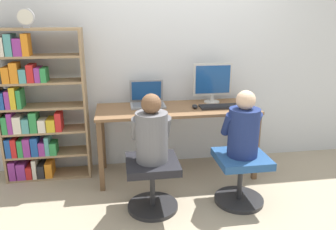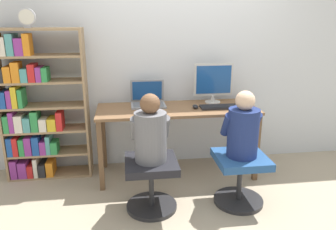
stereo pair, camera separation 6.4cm
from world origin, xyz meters
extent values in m
plane|color=tan|center=(0.00, 0.00, 0.00)|extent=(14.00, 14.00, 0.00)
cube|color=silver|center=(0.00, 0.68, 1.30)|extent=(10.00, 0.05, 2.60)
cube|color=brown|center=(0.00, 0.31, 0.76)|extent=(1.72, 0.62, 0.03)
cube|color=brown|center=(-0.82, 0.04, 0.37)|extent=(0.05, 0.05, 0.74)
cube|color=brown|center=(0.82, 0.04, 0.37)|extent=(0.05, 0.05, 0.74)
cube|color=brown|center=(-0.82, 0.58, 0.37)|extent=(0.05, 0.05, 0.74)
cube|color=brown|center=(0.82, 0.58, 0.37)|extent=(0.05, 0.05, 0.74)
cylinder|color=beige|center=(0.43, 0.47, 0.78)|extent=(0.18, 0.18, 0.01)
cylinder|color=beige|center=(0.43, 0.47, 0.82)|extent=(0.04, 0.04, 0.07)
cube|color=beige|center=(0.43, 0.47, 1.04)|extent=(0.44, 0.02, 0.36)
cube|color=#19478C|center=(0.43, 0.46, 1.04)|extent=(0.39, 0.01, 0.31)
cube|color=gray|center=(-0.30, 0.41, 0.78)|extent=(0.37, 0.25, 0.02)
cube|color=slate|center=(-0.30, 0.41, 0.79)|extent=(0.33, 0.20, 0.00)
cube|color=gray|center=(-0.30, 0.56, 0.92)|extent=(0.37, 0.05, 0.25)
cube|color=#19478C|center=(-0.30, 0.55, 0.92)|extent=(0.33, 0.04, 0.21)
cube|color=#232326|center=(0.46, 0.24, 0.78)|extent=(0.44, 0.16, 0.02)
cube|color=black|center=(0.46, 0.24, 0.80)|extent=(0.41, 0.13, 0.00)
ellipsoid|color=black|center=(0.19, 0.26, 0.79)|extent=(0.06, 0.11, 0.04)
cylinder|color=#262628|center=(0.49, -0.38, 0.02)|extent=(0.47, 0.47, 0.04)
cylinder|color=#262628|center=(0.49, -0.38, 0.22)|extent=(0.05, 0.05, 0.38)
cube|color=#234C84|center=(0.49, -0.38, 0.45)|extent=(0.46, 0.46, 0.07)
cylinder|color=#262628|center=(-0.34, -0.36, 0.02)|extent=(0.47, 0.47, 0.04)
cylinder|color=#262628|center=(-0.34, -0.36, 0.22)|extent=(0.05, 0.05, 0.38)
cube|color=black|center=(-0.34, -0.36, 0.45)|extent=(0.46, 0.46, 0.07)
cylinder|color=navy|center=(0.49, -0.38, 0.71)|extent=(0.28, 0.28, 0.45)
sphere|color=beige|center=(0.49, -0.38, 1.01)|extent=(0.17, 0.17, 0.17)
cylinder|color=navy|center=(0.36, -0.31, 0.77)|extent=(0.08, 0.19, 0.25)
cylinder|color=navy|center=(0.62, -0.31, 0.77)|extent=(0.08, 0.19, 0.25)
cylinder|color=slate|center=(-0.34, -0.36, 0.71)|extent=(0.28, 0.28, 0.44)
sphere|color=brown|center=(-0.34, -0.36, 1.01)|extent=(0.17, 0.17, 0.17)
cylinder|color=slate|center=(-0.48, -0.30, 0.77)|extent=(0.08, 0.20, 0.25)
cylinder|color=slate|center=(-0.21, -0.30, 0.77)|extent=(0.08, 0.20, 0.25)
cube|color=#997A56|center=(-1.83, 0.46, 0.80)|extent=(0.02, 0.27, 1.61)
cube|color=#997A56|center=(-0.97, 0.46, 0.80)|extent=(0.02, 0.27, 1.61)
cube|color=#997A56|center=(-1.40, 0.46, 0.01)|extent=(0.84, 0.26, 0.02)
cube|color=#997A56|center=(-1.40, 0.46, 0.28)|extent=(0.84, 0.26, 0.02)
cube|color=#997A56|center=(-1.40, 0.46, 0.54)|extent=(0.84, 0.26, 0.02)
cube|color=#997A56|center=(-1.40, 0.46, 0.80)|extent=(0.84, 0.26, 0.02)
cube|color=#997A56|center=(-1.40, 0.46, 1.07)|extent=(0.84, 0.26, 0.02)
cube|color=#997A56|center=(-1.40, 0.46, 1.33)|extent=(0.84, 0.26, 0.02)
cube|color=#997A56|center=(-1.40, 0.46, 1.59)|extent=(0.84, 0.26, 0.02)
cube|color=#8C338C|center=(-1.77, 0.42, 0.13)|extent=(0.07, 0.17, 0.20)
cube|color=#8C338C|center=(-1.68, 0.45, 0.11)|extent=(0.09, 0.23, 0.18)
cube|color=red|center=(-1.61, 0.45, 0.09)|extent=(0.06, 0.23, 0.14)
cube|color=silver|center=(-1.55, 0.42, 0.13)|extent=(0.04, 0.18, 0.21)
cube|color=#262628|center=(-1.48, 0.44, 0.09)|extent=(0.07, 0.23, 0.14)
cube|color=orange|center=(-1.40, 0.44, 0.11)|extent=(0.07, 0.22, 0.16)
cube|color=#1E4C9E|center=(-1.78, 0.44, 0.39)|extent=(0.06, 0.23, 0.20)
cube|color=red|center=(-1.72, 0.43, 0.39)|extent=(0.05, 0.20, 0.20)
cube|color=#2D8C47|center=(-1.66, 0.44, 0.38)|extent=(0.05, 0.22, 0.18)
cube|color=#8C338C|center=(-1.60, 0.45, 0.39)|extent=(0.07, 0.23, 0.20)
cube|color=#1E4C9E|center=(-1.52, 0.41, 0.39)|extent=(0.07, 0.15, 0.20)
cube|color=#8C338C|center=(-1.45, 0.43, 0.36)|extent=(0.06, 0.19, 0.15)
cube|color=teal|center=(-1.39, 0.44, 0.39)|extent=(0.04, 0.23, 0.20)
cube|color=#2D8C47|center=(-1.33, 0.41, 0.35)|extent=(0.07, 0.17, 0.13)
cube|color=#2D8C47|center=(-1.78, 0.41, 0.64)|extent=(0.05, 0.16, 0.18)
cube|color=#8C338C|center=(-1.73, 0.42, 0.66)|extent=(0.05, 0.18, 0.22)
cube|color=silver|center=(-1.66, 0.41, 0.64)|extent=(0.08, 0.16, 0.18)
cube|color=teal|center=(-1.58, 0.41, 0.63)|extent=(0.07, 0.16, 0.15)
cube|color=#2D8C47|center=(-1.50, 0.42, 0.66)|extent=(0.07, 0.18, 0.21)
cube|color=silver|center=(-1.42, 0.41, 0.62)|extent=(0.08, 0.15, 0.13)
cube|color=gold|center=(-1.33, 0.43, 0.62)|extent=(0.09, 0.19, 0.13)
cube|color=red|center=(-1.25, 0.42, 0.65)|extent=(0.06, 0.18, 0.20)
cube|color=#1E4C9E|center=(-1.78, 0.44, 0.90)|extent=(0.06, 0.22, 0.17)
cube|color=#8C338C|center=(-1.72, 0.43, 0.91)|extent=(0.05, 0.20, 0.18)
cube|color=gold|center=(-1.66, 0.44, 0.93)|extent=(0.05, 0.21, 0.22)
cube|color=#2D8C47|center=(-1.61, 0.42, 0.91)|extent=(0.04, 0.19, 0.19)
cube|color=#262628|center=(-1.77, 0.43, 1.15)|extent=(0.07, 0.19, 0.14)
cube|color=orange|center=(-1.70, 0.44, 1.16)|extent=(0.07, 0.21, 0.16)
cube|color=orange|center=(-1.62, 0.41, 1.18)|extent=(0.08, 0.15, 0.20)
cube|color=teal|center=(-1.54, 0.42, 1.15)|extent=(0.07, 0.19, 0.14)
cube|color=red|center=(-1.47, 0.43, 1.17)|extent=(0.07, 0.19, 0.18)
cube|color=#8C338C|center=(-1.40, 0.43, 1.15)|extent=(0.05, 0.21, 0.15)
cube|color=#2D8C47|center=(-1.35, 0.42, 1.15)|extent=(0.05, 0.18, 0.14)
cube|color=silver|center=(-1.71, 0.42, 1.43)|extent=(0.05, 0.18, 0.18)
cube|color=teal|center=(-1.64, 0.44, 1.45)|extent=(0.07, 0.22, 0.21)
cube|color=#8C338C|center=(-1.56, 0.42, 1.43)|extent=(0.08, 0.17, 0.17)
cube|color=orange|center=(-1.48, 0.41, 1.45)|extent=(0.06, 0.15, 0.21)
cube|color=#B2B2B7|center=(-1.46, 0.39, 1.62)|extent=(0.06, 0.03, 0.02)
cylinder|color=#B2B2B7|center=(-1.46, 0.39, 1.71)|extent=(0.17, 0.02, 0.17)
cylinder|color=silver|center=(-1.46, 0.37, 1.71)|extent=(0.14, 0.00, 0.14)
camera|label=1|loc=(-0.62, -3.02, 1.72)|focal=35.00mm
camera|label=2|loc=(-0.55, -3.03, 1.72)|focal=35.00mm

